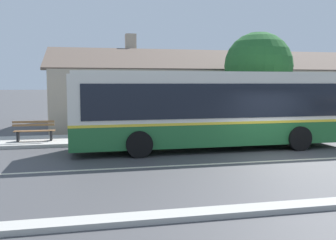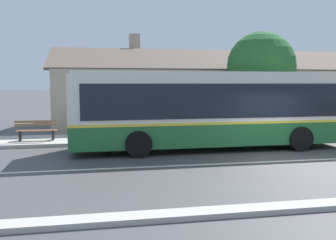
% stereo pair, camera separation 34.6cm
% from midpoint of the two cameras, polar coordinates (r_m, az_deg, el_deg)
% --- Properties ---
extents(ground_plane, '(300.00, 300.00, 0.00)m').
position_cam_midpoint_polar(ground_plane, '(14.03, 18.30, -5.96)').
color(ground_plane, '#424244').
extents(sidewalk_far, '(60.00, 3.00, 0.15)m').
position_cam_midpoint_polar(sidewalk_far, '(19.39, 9.63, -2.37)').
color(sidewalk_far, '#ADAAA3').
rests_on(sidewalk_far, ground).
extents(lane_divider_stripe, '(60.00, 0.16, 0.01)m').
position_cam_midpoint_polar(lane_divider_stripe, '(14.03, 18.30, -5.94)').
color(lane_divider_stripe, beige).
rests_on(lane_divider_stripe, ground).
extents(community_building, '(22.75, 8.47, 6.02)m').
position_cam_midpoint_polar(community_building, '(26.23, 8.89, 3.65)').
color(community_building, tan).
rests_on(community_building, ground).
extents(transit_bus, '(11.41, 2.87, 3.20)m').
position_cam_midpoint_polar(transit_bus, '(15.66, 6.94, 1.83)').
color(transit_bus, '#236633').
rests_on(transit_bus, ground).
extents(bench_by_building, '(1.78, 0.51, 0.94)m').
position_cam_midpoint_polar(bench_by_building, '(17.92, -18.87, -1.64)').
color(bench_by_building, brown).
rests_on(bench_by_building, sidewalk_far).
extents(street_tree_primary, '(3.64, 3.64, 5.48)m').
position_cam_midpoint_polar(street_tree_primary, '(20.87, 14.47, 7.65)').
color(street_tree_primary, '#4C3828').
rests_on(street_tree_primary, ground).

